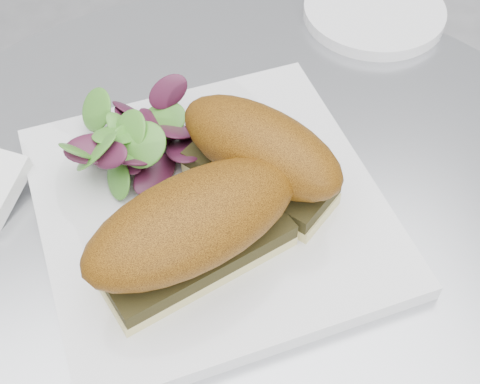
{
  "coord_description": "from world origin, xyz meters",
  "views": [
    {
      "loc": [
        -0.1,
        -0.3,
        1.18
      ],
      "look_at": [
        0.0,
        0.02,
        0.77
      ],
      "focal_mm": 50.0,
      "sensor_mm": 36.0,
      "label": 1
    }
  ],
  "objects_px": {
    "sandwich_left": "(193,229)",
    "sandwich_right": "(261,154)",
    "plate": "(211,208)",
    "saucer": "(374,12)"
  },
  "relations": [
    {
      "from": "sandwich_right",
      "to": "saucer",
      "type": "height_order",
      "value": "sandwich_right"
    },
    {
      "from": "sandwich_left",
      "to": "plate",
      "type": "bearing_deg",
      "value": 47.89
    },
    {
      "from": "saucer",
      "to": "plate",
      "type": "bearing_deg",
      "value": -140.63
    },
    {
      "from": "plate",
      "to": "sandwich_left",
      "type": "distance_m",
      "value": 0.08
    },
    {
      "from": "sandwich_left",
      "to": "saucer",
      "type": "xyz_separation_m",
      "value": [
        0.28,
        0.26,
        -0.05
      ]
    },
    {
      "from": "sandwich_right",
      "to": "saucer",
      "type": "xyz_separation_m",
      "value": [
        0.21,
        0.21,
        -0.05
      ]
    },
    {
      "from": "sandwich_left",
      "to": "saucer",
      "type": "relative_size",
      "value": 1.2
    },
    {
      "from": "sandwich_left",
      "to": "sandwich_right",
      "type": "height_order",
      "value": "same"
    },
    {
      "from": "plate",
      "to": "sandwich_right",
      "type": "distance_m",
      "value": 0.07
    },
    {
      "from": "plate",
      "to": "saucer",
      "type": "distance_m",
      "value": 0.33
    }
  ]
}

